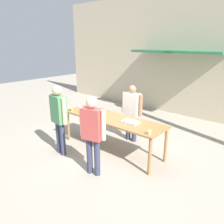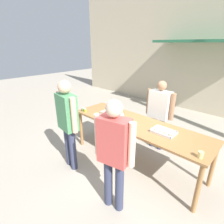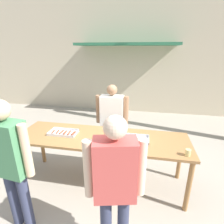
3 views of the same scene
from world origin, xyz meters
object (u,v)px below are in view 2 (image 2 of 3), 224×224
condiment_jar_mustard (83,109)px  beer_cup (201,155)px  food_tray_sausages (112,114)px  food_tray_buns (163,132)px  person_customer_with_cup (114,149)px  person_customer_holding_hotdog (68,119)px  person_server_behind_table (159,110)px  condiment_jar_ketchup (85,110)px

condiment_jar_mustard → beer_cup: beer_cup is taller
food_tray_sausages → condiment_jar_mustard: bearing=-153.1°
food_tray_sausages → beer_cup: beer_cup is taller
food_tray_buns → person_customer_with_cup: person_customer_with_cup is taller
person_customer_holding_hotdog → person_customer_with_cup: 1.26m
food_tray_sausages → food_tray_buns: size_ratio=1.17×
food_tray_buns → person_customer_holding_hotdog: size_ratio=0.23×
person_server_behind_table → person_customer_with_cup: size_ratio=0.94×
condiment_jar_ketchup → person_server_behind_table: size_ratio=0.05×
beer_cup → person_customer_holding_hotdog: 2.22m
food_tray_buns → beer_cup: beer_cup is taller
condiment_jar_mustard → person_customer_with_cup: size_ratio=0.04×
beer_cup → person_customer_holding_hotdog: bearing=-161.9°
person_server_behind_table → beer_cup: bearing=-42.5°
person_server_behind_table → person_customer_holding_hotdog: 2.00m
condiment_jar_ketchup → person_customer_holding_hotdog: size_ratio=0.04×
food_tray_sausages → person_server_behind_table: bearing=49.5°
food_tray_sausages → condiment_jar_mustard: condiment_jar_mustard is taller
condiment_jar_mustard → beer_cup: 2.55m
food_tray_sausages → person_customer_holding_hotdog: size_ratio=0.27×
condiment_jar_ketchup → condiment_jar_mustard: bearing=-177.7°
condiment_jar_ketchup → person_customer_with_cup: person_customer_with_cup is taller
person_customer_holding_hotdog → person_customer_with_cup: size_ratio=1.03×
condiment_jar_mustard → person_customer_holding_hotdog: (0.44, -0.68, 0.12)m
condiment_jar_ketchup → person_customer_holding_hotdog: bearing=-62.4°
beer_cup → person_customer_with_cup: size_ratio=0.06×
food_tray_sausages → condiment_jar_ketchup: 0.62m
condiment_jar_mustard → beer_cup: size_ratio=0.76×
condiment_jar_ketchup → beer_cup: 2.47m
beer_cup → food_tray_sausages: bearing=171.0°
food_tray_sausages → person_customer_holding_hotdog: (-0.18, -1.00, 0.14)m
beer_cup → person_server_behind_table: size_ratio=0.06×
food_tray_sausages → person_server_behind_table: (0.69, 0.80, 0.04)m
condiment_jar_ketchup → food_tray_sausages: bearing=30.1°
food_tray_sausages → beer_cup: 1.96m
condiment_jar_mustard → person_customer_holding_hotdog: bearing=-57.1°
person_customer_holding_hotdog → condiment_jar_ketchup: bearing=-56.1°
food_tray_buns → condiment_jar_mustard: size_ratio=5.54×
food_tray_buns → beer_cup: bearing=-23.4°
food_tray_sausages → person_customer_holding_hotdog: 1.02m
person_customer_with_cup → person_server_behind_table: bearing=-91.2°
condiment_jar_mustard → person_customer_with_cup: person_customer_with_cup is taller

